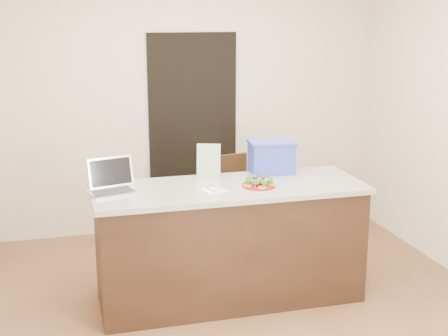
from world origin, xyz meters
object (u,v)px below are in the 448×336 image
object	(u,v)px
chair	(229,200)
napkin	(214,190)
blue_box	(271,157)
yogurt_bottle	(267,182)
laptop	(112,182)
plate	(259,185)
island	(229,242)

from	to	relation	value
chair	napkin	bearing A→B (deg)	-122.96
blue_box	chair	distance (m)	0.80
blue_box	yogurt_bottle	bearing A→B (deg)	-109.18
napkin	laptop	size ratio (longest dim) A/B	0.41
napkin	chair	distance (m)	1.11
plate	laptop	bearing A→B (deg)	171.40
island	yogurt_bottle	size ratio (longest dim) A/B	27.34
yogurt_bottle	laptop	distance (m)	1.15
plate	blue_box	bearing A→B (deg)	58.62
island	napkin	world-z (taller)	napkin
blue_box	chair	xyz separation A→B (m)	(-0.20, 0.57, -0.52)
yogurt_bottle	blue_box	world-z (taller)	blue_box
plate	chair	distance (m)	1.02
laptop	island	bearing A→B (deg)	-20.50
yogurt_bottle	island	bearing A→B (deg)	160.91
yogurt_bottle	blue_box	xyz separation A→B (m)	(0.17, 0.38, 0.10)
laptop	yogurt_bottle	bearing A→B (deg)	-23.75
plate	yogurt_bottle	size ratio (longest dim) A/B	3.40
blue_box	island	bearing A→B (deg)	-141.48
plate	island	bearing A→B (deg)	159.93
island	napkin	distance (m)	0.49
napkin	yogurt_bottle	size ratio (longest dim) A/B	2.10
chair	yogurt_bottle	bearing A→B (deg)	-99.64
napkin	chair	bearing A→B (deg)	68.36
yogurt_bottle	chair	xyz separation A→B (m)	(-0.03, 0.96, -0.42)
island	laptop	distance (m)	1.02
laptop	plate	bearing A→B (deg)	-23.44
blue_box	laptop	bearing A→B (deg)	-166.26
napkin	blue_box	bearing A→B (deg)	33.82
plate	laptop	distance (m)	1.09
island	plate	bearing A→B (deg)	-20.07
napkin	yogurt_bottle	xyz separation A→B (m)	(0.41, 0.01, 0.03)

